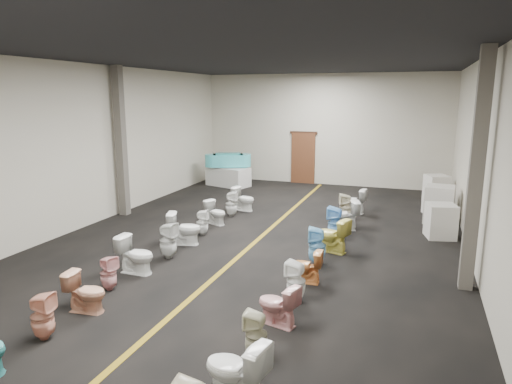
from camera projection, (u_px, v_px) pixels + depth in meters
floor at (258, 239)px, 11.73m from camera, size 16.00×16.00×0.00m
ceiling at (258, 58)px, 10.80m from camera, size 16.00×16.00×0.00m
wall_back at (323, 130)px, 18.63m from camera, size 10.00×0.00×10.00m
wall_left at (92, 145)px, 12.91m from camera, size 0.00×16.00×16.00m
wall_right at (482, 162)px, 9.62m from camera, size 0.00×16.00×16.00m
aisle_stripe at (258, 239)px, 11.73m from camera, size 0.12×15.60×0.01m
back_door at (303, 158)px, 19.09m from camera, size 1.00×0.10×2.10m
door_frame at (304, 133)px, 18.88m from camera, size 1.15×0.08×0.10m
column_left at (121, 142)px, 13.75m from camera, size 0.25×0.25×4.50m
column_right at (476, 173)px, 8.32m from camera, size 0.25×0.25×4.50m
display_table at (228, 177)px, 18.61m from camera, size 1.90×1.32×0.77m
bathtub at (228, 160)px, 18.47m from camera, size 1.76×1.13×0.55m
appliance_crate_a at (441, 221)px, 11.81m from camera, size 0.83×0.83×0.89m
appliance_crate_b at (439, 204)px, 13.22m from camera, size 0.85×0.85×1.08m
appliance_crate_c at (438, 202)px, 14.09m from camera, size 0.93×0.93×0.80m
appliance_crate_d at (436, 189)px, 15.64m from camera, size 0.90×0.90×0.96m
toilet_left_1 at (42, 316)px, 6.86m from camera, size 0.40×0.39×0.75m
toilet_left_2 at (86, 292)px, 7.75m from camera, size 0.73×0.47×0.71m
toilet_left_3 at (108, 273)px, 8.62m from camera, size 0.38×0.38×0.68m
toilet_left_4 at (136, 255)px, 9.44m from camera, size 0.78×0.45×0.79m
toilet_left_5 at (168, 241)px, 10.29m from camera, size 0.40×0.39×0.84m
toilet_left_6 at (184, 228)px, 11.27m from camera, size 0.90×0.68×0.82m
toilet_left_7 at (202, 223)px, 12.03m from camera, size 0.37×0.36×0.69m
toilet_left_8 at (216, 213)px, 13.06m from camera, size 0.76×0.59×0.68m
toilet_left_9 at (231, 204)px, 13.89m from camera, size 0.43×0.42×0.78m
toilet_left_10 at (244, 199)px, 14.63m from camera, size 0.80×0.54×0.75m
toilet_right_1 at (236, 371)px, 5.44m from camera, size 0.88×0.60×0.83m
toilet_right_2 at (256, 335)px, 6.38m from camera, size 0.33×0.32×0.69m
toilet_right_3 at (278, 304)px, 7.30m from camera, size 0.77×0.56×0.70m
toilet_right_4 at (296, 281)px, 8.14m from camera, size 0.39×0.38×0.75m
toilet_right_5 at (305, 266)px, 8.97m from camera, size 0.67×0.40×0.67m
toilet_right_6 at (317, 246)px, 9.93m from camera, size 0.44×0.44×0.84m
toilet_right_7 at (332, 235)px, 10.73m from camera, size 0.91×0.68×0.83m
toilet_right_8 at (335, 223)px, 11.65m from camera, size 0.42×0.41×0.86m
toilet_right_9 at (344, 215)px, 12.46m from camera, size 0.92×0.71×0.83m
toilet_right_10 at (346, 208)px, 13.31m from camera, size 0.46×0.46×0.83m
toilet_right_11 at (353, 201)px, 14.25m from camera, size 0.82×0.53×0.79m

